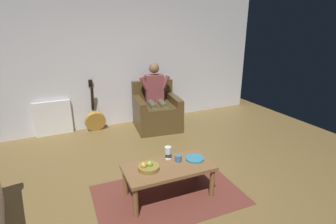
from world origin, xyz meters
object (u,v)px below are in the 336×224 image
armchair (157,112)px  person_seated (156,95)px  coffee_table (169,170)px  candle_jar (178,158)px  wine_glass_near (168,151)px  guitar (95,119)px  fruit_bowl (148,167)px  decorative_dish (195,159)px

armchair → person_seated: bearing=-90.0°
coffee_table → candle_jar: candle_jar is taller
person_seated → coffee_table: person_seated is taller
coffee_table → candle_jar: (-0.16, -0.06, 0.10)m
armchair → candle_jar: bearing=82.2°
wine_glass_near → coffee_table: bearing=66.9°
coffee_table → guitar: (0.40, -2.47, -0.12)m
armchair → fruit_bowl: bearing=72.8°
fruit_bowl → decorative_dish: 0.61m
wine_glass_near → fruit_bowl: (0.31, 0.14, -0.08)m
person_seated → wine_glass_near: size_ratio=7.76×
fruit_bowl → wine_glass_near: bearing=-156.7°
coffee_table → fruit_bowl: (0.24, -0.03, 0.09)m
decorative_dish → candle_jar: 0.21m
guitar → wine_glass_near: size_ratio=6.03×
armchair → candle_jar: armchair is taller
armchair → person_seated: 0.36m
person_seated → fruit_bowl: person_seated is taller
armchair → decorative_dish: (0.38, 2.11, 0.10)m
armchair → guitar: bearing=-9.3°
person_seated → coffee_table: size_ratio=1.18×
wine_glass_near → decorative_dish: (-0.29, 0.15, -0.10)m
coffee_table → guitar: size_ratio=1.09×
decorative_dish → fruit_bowl: bearing=-1.8°
person_seated → guitar: person_seated is taller
wine_glass_near → decorative_dish: wine_glass_near is taller
person_seated → fruit_bowl: (0.99, 2.11, -0.24)m
wine_glass_near → candle_jar: (-0.09, 0.11, -0.07)m
coffee_table → decorative_dish: (-0.36, -0.01, 0.07)m
guitar → fruit_bowl: guitar is taller
person_seated → guitar: 1.27m
armchair → person_seated: size_ratio=0.74×
coffee_table → wine_glass_near: wine_glass_near is taller
coffee_table → guitar: 2.51m
armchair → wine_glass_near: size_ratio=5.71×
guitar → person_seated: bearing=163.8°
armchair → wine_glass_near: armchair is taller
armchair → candle_jar: size_ratio=10.96×
armchair → decorative_dish: bearing=87.8°
armchair → fruit_bowl: size_ratio=3.79×
person_seated → decorative_dish: (0.38, 2.13, -0.26)m
wine_glass_near → armchair: bearing=-109.0°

